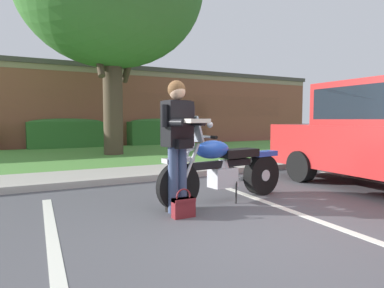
# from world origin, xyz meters

# --- Properties ---
(ground_plane) EXTENTS (140.00, 140.00, 0.00)m
(ground_plane) POSITION_xyz_m (0.00, 0.00, 0.00)
(ground_plane) COLOR #4C4C51
(curb_strip) EXTENTS (60.00, 0.20, 0.12)m
(curb_strip) POSITION_xyz_m (0.00, 3.20, 0.06)
(curb_strip) COLOR #ADA89E
(curb_strip) RESTS_ON ground
(concrete_walk) EXTENTS (60.00, 1.50, 0.08)m
(concrete_walk) POSITION_xyz_m (0.00, 4.05, 0.04)
(concrete_walk) COLOR #ADA89E
(concrete_walk) RESTS_ON ground
(grass_lawn) EXTENTS (60.00, 6.67, 0.06)m
(grass_lawn) POSITION_xyz_m (0.00, 8.13, 0.03)
(grass_lawn) COLOR #518E3D
(grass_lawn) RESTS_ON ground
(stall_stripe_0) EXTENTS (0.39, 4.40, 0.01)m
(stall_stripe_0) POSITION_xyz_m (-2.22, 0.20, 0.00)
(stall_stripe_0) COLOR silver
(stall_stripe_0) RESTS_ON ground
(stall_stripe_1) EXTENTS (0.39, 4.40, 0.01)m
(stall_stripe_1) POSITION_xyz_m (0.69, 0.20, 0.00)
(stall_stripe_1) COLOR silver
(stall_stripe_1) RESTS_ON ground
(motorcycle) EXTENTS (2.24, 0.82, 1.26)m
(motorcycle) POSITION_xyz_m (0.29, 1.09, 0.49)
(motorcycle) COLOR black
(motorcycle) RESTS_ON ground
(rider_person) EXTENTS (0.53, 0.63, 1.70)m
(rider_person) POSITION_xyz_m (-0.63, 0.86, 1.01)
(rider_person) COLOR black
(rider_person) RESTS_ON ground
(handbag) EXTENTS (0.28, 0.13, 0.36)m
(handbag) POSITION_xyz_m (-0.68, 0.61, 0.14)
(handbag) COLOR maroon
(handbag) RESTS_ON ground
(hedge_center_left) EXTENTS (3.01, 0.90, 1.24)m
(hedge_center_left) POSITION_xyz_m (-0.46, 11.67, 0.65)
(hedge_center_left) COLOR #336B2D
(hedge_center_left) RESTS_ON ground
(hedge_center_right) EXTENTS (3.05, 0.90, 1.24)m
(hedge_center_right) POSITION_xyz_m (3.70, 11.67, 0.65)
(hedge_center_right) COLOR #336B2D
(hedge_center_right) RESTS_ON ground
(brick_building) EXTENTS (24.25, 10.55, 3.64)m
(brick_building) POSITION_xyz_m (1.08, 17.25, 1.82)
(brick_building) COLOR #93513D
(brick_building) RESTS_ON ground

